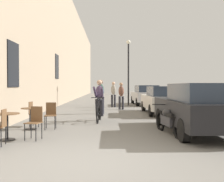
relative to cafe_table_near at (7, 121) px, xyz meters
The scene contains 17 objects.
ground_plane 3.10m from the cafe_table_near, 40.22° to the right, with size 88.00×88.00×0.00m, color slate.
building_facade_left 12.91m from the cafe_table_near, 95.31° to the left, with size 0.54×68.00×10.18m.
cafe_table_near is the anchor object (origin of this frame).
cafe_chair_near_toward_street 0.66m from the cafe_table_near, 83.37° to the right, with size 0.41×0.41×0.89m.
cafe_chair_near_toward_wall 0.72m from the cafe_table_near, ahead, with size 0.46×0.46×0.89m.
cafe_table_mid 1.67m from the cafe_table_near, 85.84° to the left, with size 0.64×0.64×0.72m.
cafe_chair_mid_toward_street 1.90m from the cafe_table_near, 66.15° to the left, with size 0.42×0.42×0.89m.
cafe_chair_mid_toward_wall 2.23m from the cafe_table_near, 88.84° to the left, with size 0.41×0.41×0.89m.
cyclist_on_bicycle 4.29m from the cafe_table_near, 56.59° to the left, with size 0.52×1.76×1.74m.
pedestrian_near 6.78m from the cafe_table_near, 69.61° to the left, with size 0.35×0.26×1.77m.
pedestrian_mid 9.33m from the cafe_table_near, 67.59° to the left, with size 0.38×0.30×1.68m.
pedestrian_far 10.81m from the cafe_table_near, 73.26° to the left, with size 0.38×0.30×1.75m.
street_lamp 12.93m from the cafe_table_near, 70.27° to the left, with size 0.32×0.32×4.90m.
parked_car_nearest 5.56m from the cafe_table_near, ahead, with size 1.83×4.30×1.53m.
parked_car_second 8.34m from the cafe_table_near, 48.29° to the left, with size 1.75×4.07×1.44m.
parked_car_third 13.74m from the cafe_table_near, 65.72° to the left, with size 1.89×4.29×1.51m.
parked_motorcycle 4.61m from the cafe_table_near, ahead, with size 0.62×2.14×0.92m.
Camera 1 is at (0.36, -4.75, 1.45)m, focal length 39.92 mm.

